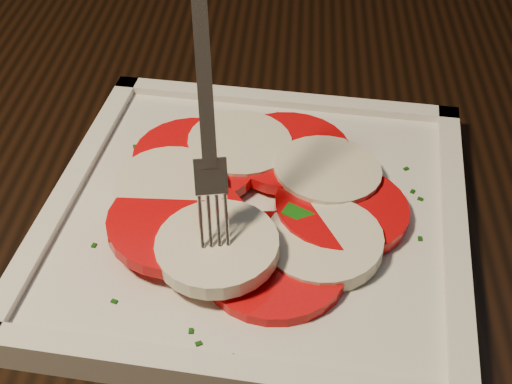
# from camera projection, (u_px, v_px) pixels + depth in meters

# --- Properties ---
(table) EXTENTS (1.25, 0.87, 0.75)m
(table) POSITION_uv_depth(u_px,v_px,m) (153.00, 247.00, 0.60)
(table) COLOR black
(table) RESTS_ON ground
(chair) EXTENTS (0.55, 0.55, 0.93)m
(chair) POSITION_uv_depth(u_px,v_px,m) (173.00, 3.00, 1.20)
(chair) COLOR black
(chair) RESTS_ON ground
(plate) EXTENTS (0.28, 0.28, 0.01)m
(plate) POSITION_uv_depth(u_px,v_px,m) (256.00, 218.00, 0.47)
(plate) COLOR silver
(plate) RESTS_ON table
(caprese_salad) EXTENTS (0.21, 0.23, 0.02)m
(caprese_salad) POSITION_uv_depth(u_px,v_px,m) (256.00, 198.00, 0.46)
(caprese_salad) COLOR red
(caprese_salad) RESTS_ON plate
(fork) EXTENTS (0.05, 0.08, 0.15)m
(fork) POSITION_uv_depth(u_px,v_px,m) (205.00, 91.00, 0.39)
(fork) COLOR white
(fork) RESTS_ON caprese_salad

